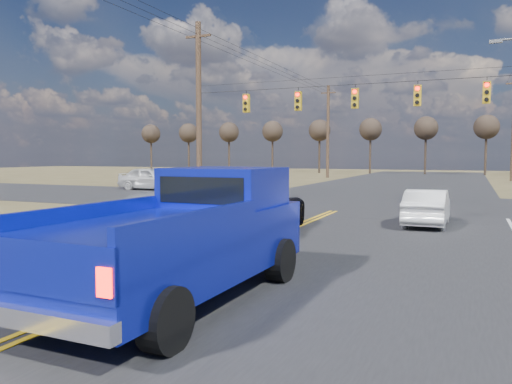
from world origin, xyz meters
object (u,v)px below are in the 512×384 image
at_px(silver_suv, 179,218).
at_px(cross_car_west, 151,179).
at_px(pickup_truck, 188,237).
at_px(dgrey_car_queue, 222,202).
at_px(black_suv, 256,208).
at_px(white_car_queue, 427,207).

height_order(silver_suv, cross_car_west, silver_suv).
relative_size(pickup_truck, dgrey_car_queue, 1.37).
distance_m(silver_suv, cross_car_west, 23.01).
relative_size(black_suv, dgrey_car_queue, 1.22).
height_order(black_suv, dgrey_car_queue, black_suv).
distance_m(black_suv, white_car_queue, 6.11).
bearing_deg(cross_car_west, silver_suv, -141.32).
relative_size(black_suv, white_car_queue, 1.38).
bearing_deg(cross_car_west, black_suv, -133.62).
distance_m(pickup_truck, cross_car_west, 27.35).
bearing_deg(black_suv, white_car_queue, -151.29).
distance_m(black_suv, cross_car_west, 20.29).
bearing_deg(white_car_queue, cross_car_west, -29.26).
distance_m(pickup_truck, white_car_queue, 11.47).
distance_m(black_suv, dgrey_car_queue, 3.46).
distance_m(silver_suv, white_car_queue, 9.23).
height_order(silver_suv, dgrey_car_queue, silver_suv).
xyz_separation_m(pickup_truck, white_car_queue, (3.00, 11.07, -0.44)).
relative_size(silver_suv, dgrey_car_queue, 1.16).
bearing_deg(dgrey_car_queue, silver_suv, 113.38).
distance_m(silver_suv, black_suv, 3.98).
relative_size(silver_suv, cross_car_west, 1.05).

